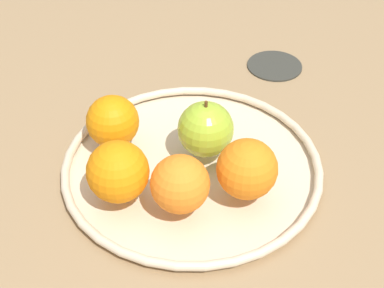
% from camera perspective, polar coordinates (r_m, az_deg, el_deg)
% --- Properties ---
extents(ground_plane, '(1.29, 1.29, 0.04)m').
position_cam_1_polar(ground_plane, '(0.80, -0.00, -3.68)').
color(ground_plane, '#937651').
extents(fruit_bowl, '(0.36, 0.36, 0.02)m').
position_cam_1_polar(fruit_bowl, '(0.78, -0.00, -2.16)').
color(fruit_bowl, beige).
rests_on(fruit_bowl, ground_plane).
extents(apple, '(0.08, 0.08, 0.08)m').
position_cam_1_polar(apple, '(0.76, 1.37, 1.50)').
color(apple, '#98BC2E').
rests_on(apple, fruit_bowl).
extents(orange_front_right, '(0.08, 0.08, 0.08)m').
position_cam_1_polar(orange_front_right, '(0.71, -7.45, -2.77)').
color(orange_front_right, orange).
rests_on(orange_front_right, fruit_bowl).
extents(orange_back_right, '(0.07, 0.07, 0.07)m').
position_cam_1_polar(orange_back_right, '(0.69, -1.21, -4.04)').
color(orange_back_right, orange).
rests_on(orange_back_right, fruit_bowl).
extents(orange_center, '(0.08, 0.08, 0.08)m').
position_cam_1_polar(orange_center, '(0.71, 5.55, -2.51)').
color(orange_center, orange).
rests_on(orange_center, fruit_bowl).
extents(orange_back_left, '(0.07, 0.07, 0.07)m').
position_cam_1_polar(orange_back_left, '(0.79, -7.97, 2.27)').
color(orange_back_left, orange).
rests_on(orange_back_left, fruit_bowl).
extents(ambient_coaster, '(0.09, 0.09, 0.01)m').
position_cam_1_polar(ambient_coaster, '(1.00, 8.16, 7.88)').
color(ambient_coaster, '#31322B').
rests_on(ambient_coaster, ground_plane).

